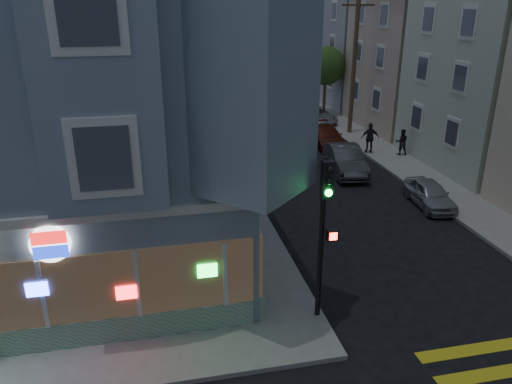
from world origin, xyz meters
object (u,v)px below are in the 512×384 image
object	(u,v)px
street_tree_far	(297,55)
parked_car_b	(345,160)
street_tree_near	(326,66)
fire_hydrant	(437,190)
parked_car_d	(316,115)
pedestrian_a	(402,142)
traffic_signal	(325,214)
parked_car_a	(430,194)
utility_pole	(354,65)
parked_car_c	(326,136)
pedestrian_b	(370,138)

from	to	relation	value
street_tree_far	parked_car_b	distance (m)	22.19
street_tree_near	fire_hydrant	world-z (taller)	street_tree_near
parked_car_d	pedestrian_a	bearing A→B (deg)	-81.94
street_tree_near	parked_car_b	world-z (taller)	street_tree_near
street_tree_near	parked_car_d	distance (m)	4.38
street_tree_near	traffic_signal	distance (m)	27.79
parked_car_a	traffic_signal	distance (m)	11.13
street_tree_far	parked_car_d	distance (m)	11.06
parked_car_a	parked_car_d	world-z (taller)	parked_car_d
utility_pole	parked_car_d	bearing A→B (deg)	110.07
street_tree_near	parked_car_a	size ratio (longest dim) A/B	1.51
street_tree_near	parked_car_a	distance (m)	19.21
parked_car_d	parked_car_c	bearing A→B (deg)	-108.35
parked_car_a	pedestrian_b	bearing A→B (deg)	90.90
traffic_signal	utility_pole	bearing A→B (deg)	69.02
parked_car_a	parked_car_b	xyz separation A→B (m)	(-2.10, 5.20, 0.15)
parked_car_c	parked_car_d	distance (m)	6.16
fire_hydrant	traffic_signal	bearing A→B (deg)	-137.94
parked_car_b	parked_car_c	bearing A→B (deg)	88.93
pedestrian_b	parked_car_b	size ratio (longest dim) A/B	0.40
street_tree_near	parked_car_a	world-z (taller)	street_tree_near
utility_pole	pedestrian_a	world-z (taller)	utility_pole
parked_car_a	fire_hydrant	bearing A→B (deg)	35.76
utility_pole	parked_car_c	size ratio (longest dim) A/B	2.04
street_tree_near	parked_car_a	bearing A→B (deg)	-94.55
parked_car_a	utility_pole	bearing A→B (deg)	89.42
utility_pole	parked_car_d	size ratio (longest dim) A/B	1.99
pedestrian_b	pedestrian_a	bearing A→B (deg)	165.83
parked_car_b	fire_hydrant	distance (m)	5.55
street_tree_far	parked_car_b	xyz separation A→B (m)	(-3.60, -21.66, -3.19)
utility_pole	pedestrian_b	world-z (taller)	utility_pole
pedestrian_a	traffic_signal	bearing A→B (deg)	71.20
street_tree_near	parked_car_b	bearing A→B (deg)	-104.76
street_tree_far	parked_car_d	xyz separation A→B (m)	(-1.50, -10.44, -3.31)
pedestrian_a	parked_car_d	size ratio (longest dim) A/B	0.35
parked_car_a	traffic_signal	xyz separation A→B (m)	(-7.88, -7.30, 2.93)
pedestrian_b	parked_car_a	distance (m)	8.05
utility_pole	fire_hydrant	bearing A→B (deg)	-93.20
street_tree_far	pedestrian_a	world-z (taller)	street_tree_far
parked_car_c	fire_hydrant	bearing A→B (deg)	-78.15
street_tree_far	pedestrian_a	xyz separation A→B (m)	(0.80, -19.63, -3.00)
parked_car_a	parked_car_b	world-z (taller)	parked_car_b
pedestrian_b	parked_car_c	world-z (taller)	pedestrian_b
utility_pole	parked_car_d	world-z (taller)	utility_pole
pedestrian_a	parked_car_a	xyz separation A→B (m)	(-2.30, -7.23, -0.34)
parked_car_b	traffic_signal	xyz separation A→B (m)	(-5.78, -12.50, 2.78)
pedestrian_a	traffic_signal	distance (m)	17.93
parked_car_b	traffic_signal	distance (m)	14.05
utility_pole	fire_hydrant	size ratio (longest dim) A/B	10.38
pedestrian_b	fire_hydrant	world-z (taller)	pedestrian_b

